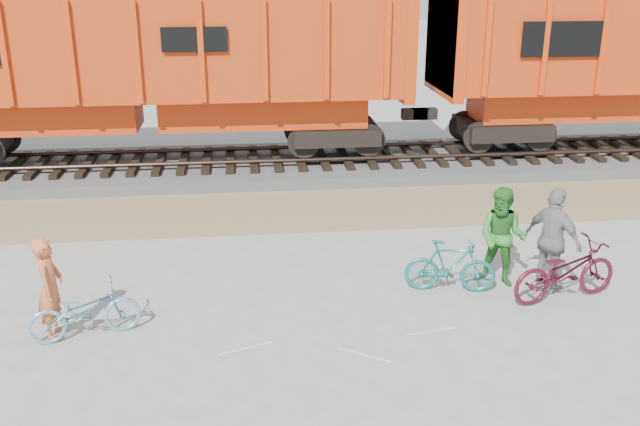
# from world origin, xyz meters

# --- Properties ---
(ground) EXTENTS (120.00, 120.00, 0.00)m
(ground) POSITION_xyz_m (0.00, 0.00, 0.00)
(ground) COLOR #9E9E99
(ground) RESTS_ON ground
(gravel_strip) EXTENTS (120.00, 3.00, 0.02)m
(gravel_strip) POSITION_xyz_m (0.00, 5.50, 0.01)
(gravel_strip) COLOR #96835D
(gravel_strip) RESTS_ON ground
(ballast_bed) EXTENTS (120.00, 4.00, 0.30)m
(ballast_bed) POSITION_xyz_m (0.00, 9.00, 0.15)
(ballast_bed) COLOR slate
(ballast_bed) RESTS_ON ground
(track) EXTENTS (120.00, 2.60, 0.24)m
(track) POSITION_xyz_m (0.00, 9.00, 0.47)
(track) COLOR black
(track) RESTS_ON ballast_bed
(hopper_car_center) EXTENTS (14.00, 3.13, 4.65)m
(hopper_car_center) POSITION_xyz_m (-3.41, 9.00, 3.01)
(hopper_car_center) COLOR black
(hopper_car_center) RESTS_ON track
(bicycle_blue) EXTENTS (1.83, 1.05, 0.91)m
(bicycle_blue) POSITION_xyz_m (-3.51, -0.15, 0.46)
(bicycle_blue) COLOR #71AEC4
(bicycle_blue) RESTS_ON ground
(bicycle_teal) EXTENTS (1.69, 0.78, 0.98)m
(bicycle_teal) POSITION_xyz_m (2.70, 0.84, 0.49)
(bicycle_teal) COLOR #187671
(bicycle_teal) RESTS_ON ground
(bicycle_maroon) EXTENTS (2.18, 1.19, 1.09)m
(bicycle_maroon) POSITION_xyz_m (4.61, 0.29, 0.54)
(bicycle_maroon) COLOR #521122
(bicycle_maroon) RESTS_ON ground
(person_solo) EXTENTS (0.41, 0.62, 1.68)m
(person_solo) POSITION_xyz_m (-4.01, -0.05, 0.84)
(person_solo) COLOR #CE6436
(person_solo) RESTS_ON ground
(person_man) EXTENTS (1.14, 1.08, 1.86)m
(person_man) POSITION_xyz_m (3.70, 1.04, 0.93)
(person_man) COLOR #2E792A
(person_man) RESTS_ON ground
(person_woman) EXTENTS (0.99, 1.22, 1.94)m
(person_woman) POSITION_xyz_m (4.51, 0.69, 0.97)
(person_woman) COLOR gray
(person_woman) RESTS_ON ground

